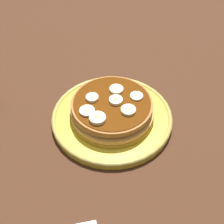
# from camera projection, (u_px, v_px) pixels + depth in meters

# --- Properties ---
(ground_plane) EXTENTS (1.40, 1.40, 0.03)m
(ground_plane) POSITION_uv_depth(u_px,v_px,m) (112.00, 125.00, 0.78)
(ground_plane) COLOR #422616
(plate) EXTENTS (0.27, 0.27, 0.02)m
(plate) POSITION_uv_depth(u_px,v_px,m) (112.00, 118.00, 0.76)
(plate) COLOR yellow
(plate) RESTS_ON ground_plane
(pancake_stack) EXTENTS (0.19, 0.19, 0.04)m
(pancake_stack) POSITION_uv_depth(u_px,v_px,m) (112.00, 110.00, 0.74)
(pancake_stack) COLOR olive
(pancake_stack) RESTS_ON plate
(banana_slice_0) EXTENTS (0.03, 0.03, 0.01)m
(banana_slice_0) POSITION_uv_depth(u_px,v_px,m) (116.00, 101.00, 0.73)
(banana_slice_0) COLOR beige
(banana_slice_0) RESTS_ON pancake_stack
(banana_slice_1) EXTENTS (0.03, 0.03, 0.01)m
(banana_slice_1) POSITION_uv_depth(u_px,v_px,m) (116.00, 90.00, 0.75)
(banana_slice_1) COLOR #FEEAB3
(banana_slice_1) RESTS_ON pancake_stack
(banana_slice_2) EXTENTS (0.03, 0.03, 0.01)m
(banana_slice_2) POSITION_uv_depth(u_px,v_px,m) (128.00, 110.00, 0.71)
(banana_slice_2) COLOR #F0EEB2
(banana_slice_2) RESTS_ON pancake_stack
(banana_slice_3) EXTENTS (0.03, 0.03, 0.01)m
(banana_slice_3) POSITION_uv_depth(u_px,v_px,m) (98.00, 118.00, 0.69)
(banana_slice_3) COLOR #F8EFB7
(banana_slice_3) RESTS_ON pancake_stack
(banana_slice_4) EXTENTS (0.03, 0.03, 0.01)m
(banana_slice_4) POSITION_uv_depth(u_px,v_px,m) (137.00, 97.00, 0.74)
(banana_slice_4) COLOR #FDF3B9
(banana_slice_4) RESTS_ON pancake_stack
(banana_slice_5) EXTENTS (0.03, 0.03, 0.01)m
(banana_slice_5) POSITION_uv_depth(u_px,v_px,m) (92.00, 98.00, 0.73)
(banana_slice_5) COLOR #F6E8BC
(banana_slice_5) RESTS_ON pancake_stack
(banana_slice_6) EXTENTS (0.03, 0.03, 0.01)m
(banana_slice_6) POSITION_uv_depth(u_px,v_px,m) (87.00, 111.00, 0.71)
(banana_slice_6) COLOR beige
(banana_slice_6) RESTS_ON pancake_stack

